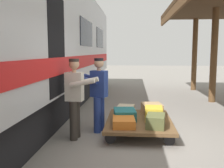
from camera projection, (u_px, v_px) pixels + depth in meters
ground_plane at (157, 143)px, 5.33m from camera, size 60.00×60.00×0.00m
luggage_cart at (139, 121)px, 6.00m from camera, size 1.47×2.06×0.29m
suitcase_cream_canvas at (125, 110)px, 6.58m from camera, size 0.48×0.65×0.19m
suitcase_tan_vintage at (152, 109)px, 6.52m from camera, size 0.55×0.59×0.26m
suitcase_teal_softside at (125, 114)px, 6.01m from camera, size 0.56×0.67×0.23m
suitcase_yellow_case at (154, 113)px, 5.95m from camera, size 0.41×0.55×0.30m
suitcase_orange_carryall at (124, 122)px, 5.46m from camera, size 0.50×0.64×0.17m
suitcase_olive_duffel at (156, 121)px, 5.40m from camera, size 0.45×0.62×0.25m
porter_in_overalls at (98, 92)px, 5.97m from camera, size 0.73×0.57×1.70m
porter_by_door at (75, 96)px, 5.47m from camera, size 0.69×0.47×1.70m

